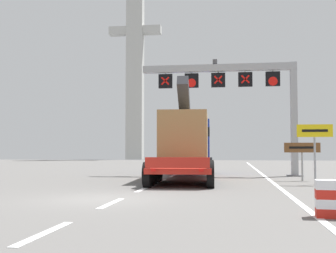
{
  "coord_description": "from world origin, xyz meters",
  "views": [
    {
      "loc": [
        4.15,
        -14.31,
        1.62
      ],
      "look_at": [
        0.37,
        12.47,
        3.05
      ],
      "focal_mm": 47.55,
      "sensor_mm": 36.0,
      "label": 1
    }
  ],
  "objects_px": {
    "overhead_lane_gantry": "(240,86)",
    "exit_sign_yellow": "(315,138)",
    "bridge_pylon_distant": "(135,53)",
    "tourist_info_sign_brown": "(302,151)",
    "heavy_haul_truck_red": "(188,144)"
  },
  "relations": [
    {
      "from": "overhead_lane_gantry",
      "to": "exit_sign_yellow",
      "type": "bearing_deg",
      "value": -64.51
    },
    {
      "from": "bridge_pylon_distant",
      "to": "exit_sign_yellow",
      "type": "bearing_deg",
      "value": -69.12
    },
    {
      "from": "tourist_info_sign_brown",
      "to": "overhead_lane_gantry",
      "type": "bearing_deg",
      "value": 126.03
    },
    {
      "from": "heavy_haul_truck_red",
      "to": "tourist_info_sign_brown",
      "type": "bearing_deg",
      "value": -19.43
    },
    {
      "from": "overhead_lane_gantry",
      "to": "bridge_pylon_distant",
      "type": "distance_m",
      "value": 50.17
    },
    {
      "from": "heavy_haul_truck_red",
      "to": "tourist_info_sign_brown",
      "type": "relative_size",
      "value": 7.08
    },
    {
      "from": "bridge_pylon_distant",
      "to": "heavy_haul_truck_red",
      "type": "bearing_deg",
      "value": -74.07
    },
    {
      "from": "overhead_lane_gantry",
      "to": "heavy_haul_truck_red",
      "type": "bearing_deg",
      "value": -146.72
    },
    {
      "from": "overhead_lane_gantry",
      "to": "heavy_haul_truck_red",
      "type": "xyz_separation_m",
      "value": [
        -3.14,
        -2.06,
        -3.65
      ]
    },
    {
      "from": "tourist_info_sign_brown",
      "to": "bridge_pylon_distant",
      "type": "xyz_separation_m",
      "value": [
        -19.84,
        49.86,
        16.66
      ]
    },
    {
      "from": "bridge_pylon_distant",
      "to": "tourist_info_sign_brown",
      "type": "bearing_deg",
      "value": -68.3
    },
    {
      "from": "overhead_lane_gantry",
      "to": "exit_sign_yellow",
      "type": "distance_m",
      "value": 8.37
    },
    {
      "from": "tourist_info_sign_brown",
      "to": "bridge_pylon_distant",
      "type": "relative_size",
      "value": 0.06
    },
    {
      "from": "heavy_haul_truck_red",
      "to": "exit_sign_yellow",
      "type": "xyz_separation_m",
      "value": [
        6.41,
        -4.81,
        0.17
      ]
    },
    {
      "from": "overhead_lane_gantry",
      "to": "tourist_info_sign_brown",
      "type": "bearing_deg",
      "value": -53.97
    }
  ]
}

